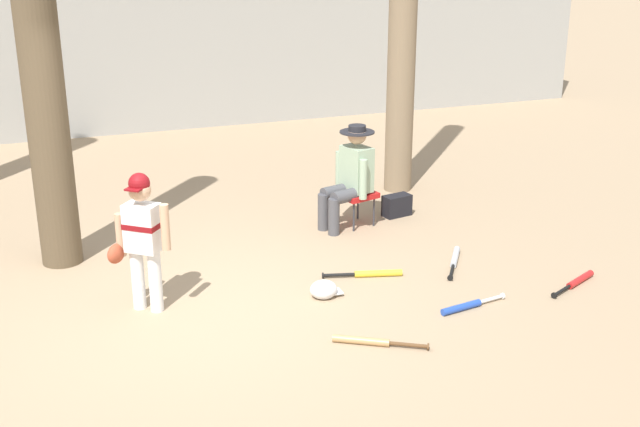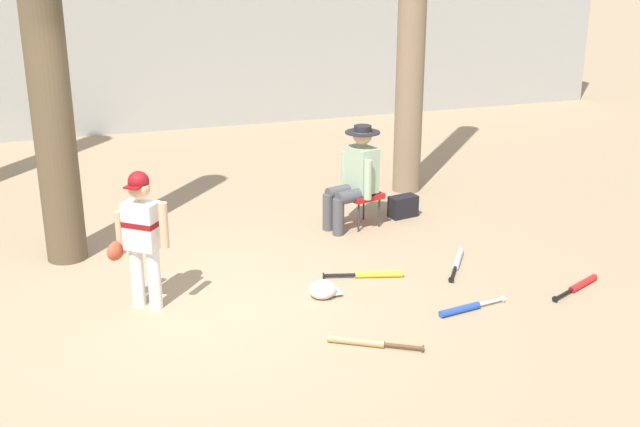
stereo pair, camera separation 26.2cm
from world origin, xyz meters
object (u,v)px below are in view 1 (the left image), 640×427
seated_spectator (350,174)px  bat_red_barrel (577,281)px  bat_blue_youth (466,306)px  bat_yellow_trainer (372,274)px  tree_near_player (40,59)px  bat_wood_tan (369,341)px  young_ballplayer (141,234)px  folding_stool (356,196)px  handbag_beside_stool (397,205)px  bat_aluminum_silver (455,259)px  batting_helmet_white (324,290)px

seated_spectator → bat_red_barrel: 2.80m
bat_blue_youth → bat_yellow_trainer: bearing=117.7°
tree_near_player → bat_red_barrel: size_ratio=6.88×
bat_wood_tan → bat_blue_youth: (1.11, 0.30, 0.00)m
seated_spectator → bat_red_barrel: size_ratio=1.72×
young_ballplayer → seated_spectator: 2.92m
tree_near_player → seated_spectator: bearing=-1.3°
folding_stool → bat_blue_youth: (0.09, -2.42, -0.33)m
folding_stool → bat_yellow_trainer: size_ratio=0.62×
tree_near_player → young_ballplayer: tree_near_player is taller
folding_stool → bat_wood_tan: folding_stool is taller
handbag_beside_stool → bat_aluminum_silver: handbag_beside_stool is taller
young_ballplayer → bat_red_barrel: 4.22m
bat_yellow_trainer → bat_red_barrel: bearing=-25.7°
bat_yellow_trainer → bat_wood_tan: bearing=-115.0°
young_ballplayer → batting_helmet_white: (1.62, -0.32, -0.67)m
young_ballplayer → folding_stool: size_ratio=2.64×
bat_wood_tan → bat_red_barrel: 2.45m
seated_spectator → batting_helmet_white: 2.02m
folding_stool → bat_blue_youth: size_ratio=0.69×
tree_near_player → batting_helmet_white: bearing=-37.9°
young_ballplayer → bat_aluminum_silver: 3.28m
folding_stool → batting_helmet_white: 2.03m
tree_near_player → folding_stool: tree_near_player is taller
bat_red_barrel → batting_helmet_white: size_ratio=2.24×
folding_stool → bat_wood_tan: size_ratio=0.68×
bat_aluminum_silver → handbag_beside_stool: bearing=87.9°
bat_aluminum_silver → bat_yellow_trainer: (-0.96, -0.04, 0.00)m
tree_near_player → young_ballplayer: bearing=-65.9°
folding_stool → bat_aluminum_silver: folding_stool is taller
handbag_beside_stool → bat_wood_tan: 3.28m
seated_spectator → bat_wood_tan: (-0.93, -2.70, -0.61)m
young_ballplayer → bat_blue_youth: 3.02m
young_ballplayer → bat_yellow_trainer: young_ballplayer is taller
folding_stool → batting_helmet_white: folding_stool is taller
tree_near_player → bat_aluminum_silver: 4.61m
bat_wood_tan → batting_helmet_white: (-0.02, 1.01, 0.04)m
bat_wood_tan → tree_near_player: bearing=129.5°
young_ballplayer → batting_helmet_white: young_ballplayer is taller
bat_red_barrel → handbag_beside_stool: bearing=108.1°
folding_stool → bat_red_barrel: folding_stool is taller
bat_aluminum_silver → bat_yellow_trainer: 0.96m
handbag_beside_stool → bat_yellow_trainer: 1.87m
bat_yellow_trainer → bat_blue_youth: (0.51, -0.98, 0.00)m
bat_red_barrel → bat_blue_youth: 1.31m
tree_near_player → bat_wood_tan: 4.15m
handbag_beside_stool → bat_wood_tan: (-1.62, -2.85, -0.10)m
bat_aluminum_silver → bat_wood_tan: size_ratio=0.96×
tree_near_player → batting_helmet_white: size_ratio=15.44×
young_ballplayer → bat_red_barrel: (4.06, -0.92, -0.71)m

